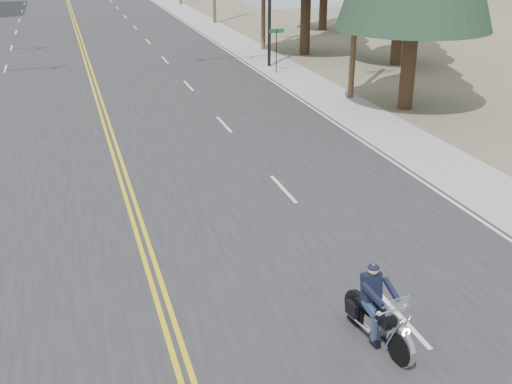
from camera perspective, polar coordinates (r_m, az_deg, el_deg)
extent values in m
cube|color=#303033|center=(77.15, -16.21, 15.45)|extent=(20.00, 200.00, 0.01)
cube|color=#A5A5A0|center=(78.24, -7.46, 16.19)|extent=(3.00, 200.00, 0.01)
cylinder|color=black|center=(40.98, 1.21, 15.90)|extent=(0.20, 0.20, 7.00)
cylinder|color=black|center=(39.34, 1.82, 12.39)|extent=(0.06, 0.06, 2.60)
cube|color=#0C5926|center=(39.16, 1.84, 14.12)|extent=(0.90, 0.03, 0.25)
cylinder|color=#382619|center=(31.79, 13.36, 10.54)|extent=(0.74, 0.74, 3.79)
cylinder|color=#382619|center=(42.84, 12.46, 13.43)|extent=(0.80, 0.80, 3.66)
cylinder|color=#382619|center=(45.56, 4.41, 14.79)|extent=(0.76, 0.76, 4.33)
cylinder|color=#382619|center=(57.62, 5.99, 15.71)|extent=(0.73, 0.73, 3.15)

